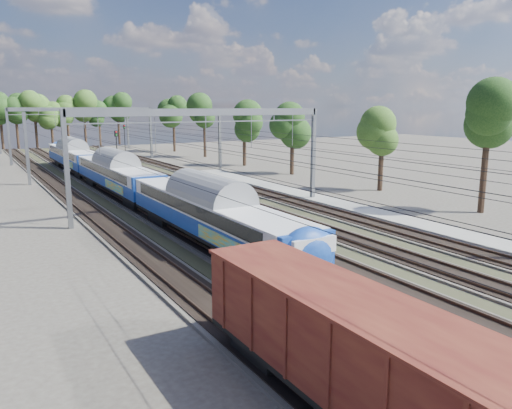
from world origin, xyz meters
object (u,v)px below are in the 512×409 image
freight_boxcar (368,360)px  signal_near (117,149)px  worker (134,173)px  signal_far (125,136)px  emu_train (117,170)px

freight_boxcar → signal_near: signal_near is taller
worker → signal_far: bearing=-16.0°
freight_boxcar → worker: size_ratio=9.18×
emu_train → signal_far: signal_far is taller
freight_boxcar → signal_near: bearing=81.7°
emu_train → signal_far: (12.78, 41.31, 0.92)m
signal_near → signal_far: signal_near is taller
emu_train → signal_far: 43.25m
emu_train → signal_near: size_ratio=11.03×
emu_train → worker: (5.26, 11.63, -1.98)m
emu_train → freight_boxcar: bearing=-96.1°
freight_boxcar → signal_far: 84.97m
freight_boxcar → emu_train: bearing=83.9°
worker → signal_near: 3.71m
signal_near → signal_far: 30.20m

